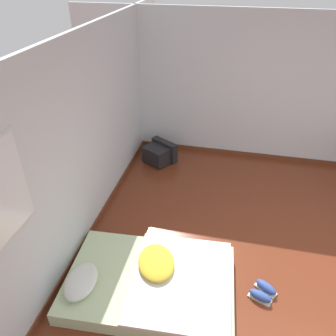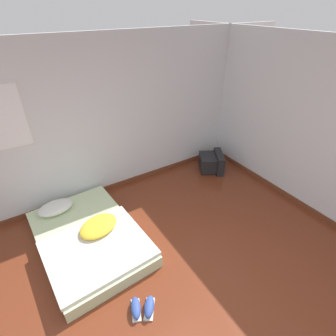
# 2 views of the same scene
# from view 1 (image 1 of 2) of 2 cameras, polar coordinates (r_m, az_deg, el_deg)

# --- Properties ---
(ground_plane) EXTENTS (20.00, 20.00, 0.00)m
(ground_plane) POSITION_cam_1_polar(r_m,az_deg,el_deg) (4.39, 23.41, -18.87)
(ground_plane) COLOR maroon
(wall_back) EXTENTS (8.23, 0.08, 2.60)m
(wall_back) POSITION_cam_1_polar(r_m,az_deg,el_deg) (3.81, -18.09, -0.05)
(wall_back) COLOR silver
(wall_back) RESTS_ON ground_plane
(wall_right) EXTENTS (0.08, 8.14, 2.60)m
(wall_right) POSITION_cam_1_polar(r_m,az_deg,el_deg) (6.09, 22.56, 11.67)
(wall_right) COLOR silver
(wall_right) RESTS_ON ground_plane
(mattress_bed) EXTENTS (1.37, 1.97, 0.33)m
(mattress_bed) POSITION_cam_1_polar(r_m,az_deg,el_deg) (3.99, -2.94, -19.12)
(mattress_bed) COLOR beige
(mattress_bed) RESTS_ON ground_plane
(crt_tv) EXTENTS (0.63, 0.65, 0.37)m
(crt_tv) POSITION_cam_1_polar(r_m,az_deg,el_deg) (6.09, -1.47, 2.63)
(crt_tv) COLOR black
(crt_tv) RESTS_ON ground_plane
(sneaker_pair) EXTENTS (0.35, 0.35, 0.10)m
(sneaker_pair) POSITION_cam_1_polar(r_m,az_deg,el_deg) (4.13, 16.23, -19.97)
(sneaker_pair) COLOR silver
(sneaker_pair) RESTS_ON ground_plane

